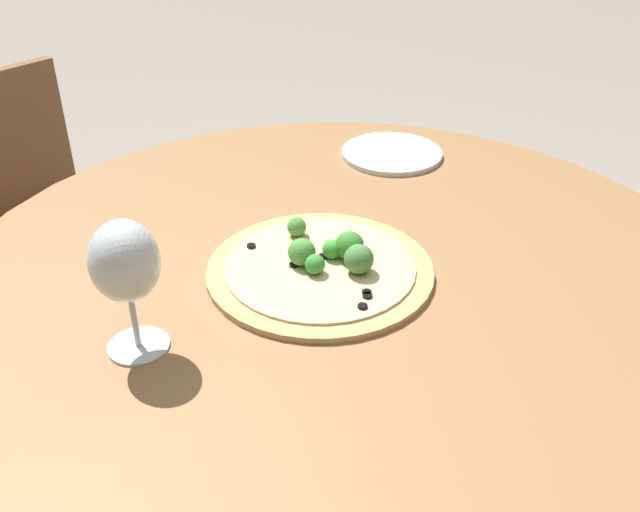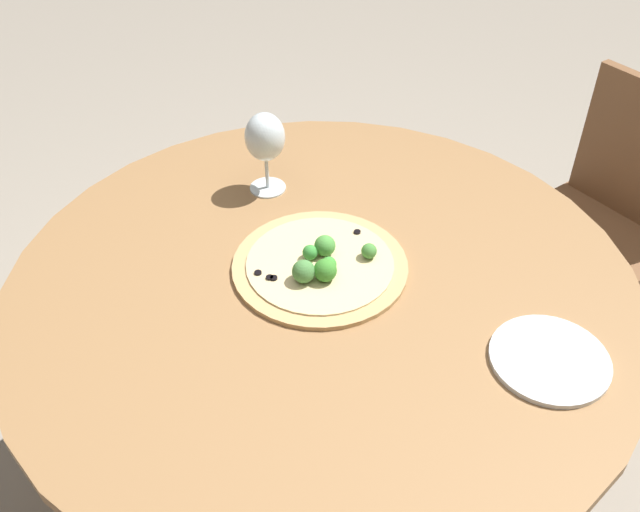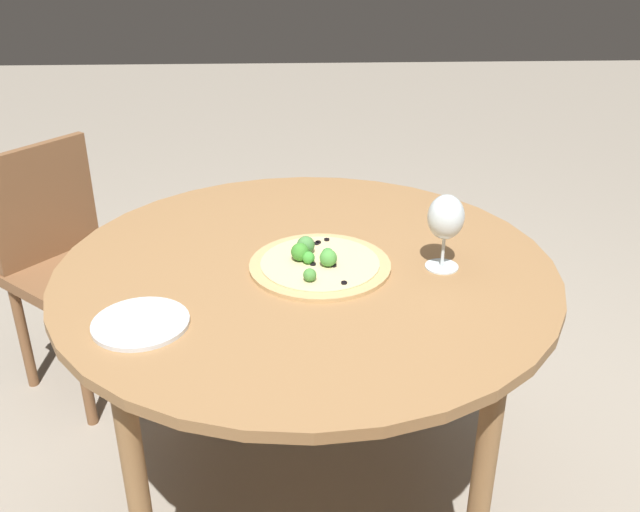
% 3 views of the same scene
% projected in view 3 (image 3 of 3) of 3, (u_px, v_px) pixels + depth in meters
% --- Properties ---
extents(ground_plane, '(12.00, 12.00, 0.00)m').
position_uv_depth(ground_plane, '(309.00, 499.00, 2.06)').
color(ground_plane, gray).
extents(dining_table, '(1.20, 1.20, 0.77)m').
position_uv_depth(dining_table, '(306.00, 292.00, 1.75)').
color(dining_table, olive).
rests_on(dining_table, ground_plane).
extents(chair, '(0.56, 0.56, 0.84)m').
position_uv_depth(chair, '(72.00, 260.00, 2.40)').
color(chair, brown).
rests_on(chair, ground_plane).
extents(pizza, '(0.34, 0.34, 0.06)m').
position_uv_depth(pizza, '(319.00, 263.00, 1.70)').
color(pizza, tan).
rests_on(pizza, dining_table).
extents(wine_glass, '(0.09, 0.09, 0.18)m').
position_uv_depth(wine_glass, '(446.00, 219.00, 1.65)').
color(wine_glass, silver).
rests_on(wine_glass, dining_table).
extents(plate_near, '(0.20, 0.20, 0.01)m').
position_uv_depth(plate_near, '(141.00, 323.00, 1.47)').
color(plate_near, silver).
rests_on(plate_near, dining_table).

